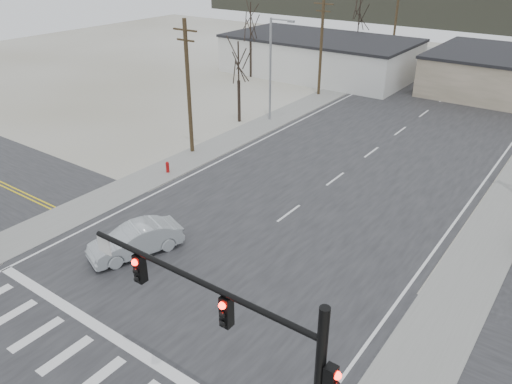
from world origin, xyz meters
TOP-DOWN VIEW (x-y plane):
  - ground at (0.00, 0.00)m, footprint 140.00×140.00m
  - main_road at (0.00, 15.00)m, footprint 18.00×110.00m
  - cross_road at (0.00, 0.00)m, footprint 90.00×10.00m
  - sidewalk_left at (-10.60, 20.00)m, footprint 3.00×90.00m
  - traffic_signal_mast at (7.89, -6.20)m, footprint 8.95×0.43m
  - fire_hydrant at (-10.20, 8.00)m, footprint 0.24×0.24m
  - building_left_far at (-16.00, 40.00)m, footprint 22.30×12.30m
  - upole_left_b at (-11.50, 12.00)m, footprint 2.20×0.30m
  - upole_left_c at (-11.50, 32.00)m, footprint 2.20×0.30m
  - upole_left_d at (-11.50, 52.00)m, footprint 2.20×0.30m
  - streetlight_main at (-10.80, 22.00)m, footprint 2.40×0.25m
  - tree_left_near at (-13.00, 20.00)m, footprint 3.30×3.30m
  - tree_left_far at (-14.00, 46.00)m, footprint 3.96×3.96m
  - tree_left_mid at (-22.00, 34.00)m, footprint 3.96×3.96m
  - sedan_crossing at (-4.20, -0.33)m, footprint 3.28×5.17m
  - car_far_b at (-6.75, 62.72)m, footprint 3.20×4.69m

SIDE VIEW (x-z plane):
  - ground at x=0.00m, z-range 0.00..0.00m
  - cross_road at x=0.00m, z-range 0.00..0.04m
  - main_road at x=0.00m, z-range 0.00..0.05m
  - sidewalk_left at x=-10.60m, z-range 0.00..0.06m
  - fire_hydrant at x=-10.20m, z-range 0.02..0.89m
  - car_far_b at x=-6.75m, z-range 0.05..1.53m
  - sedan_crossing at x=-4.20m, z-range 0.05..1.66m
  - building_left_far at x=-16.00m, z-range 0.01..4.51m
  - traffic_signal_mast at x=7.89m, z-range 1.07..8.27m
  - streetlight_main at x=-10.80m, z-range 0.59..9.59m
  - upole_left_b at x=-11.50m, z-range 0.22..10.22m
  - upole_left_c at x=-11.50m, z-range 0.22..10.22m
  - upole_left_d at x=-11.50m, z-range 0.22..10.22m
  - tree_left_near at x=-13.00m, z-range 1.55..8.90m
  - tree_left_far at x=-14.00m, z-range 1.87..10.69m
  - tree_left_mid at x=-22.00m, z-range 1.87..10.69m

